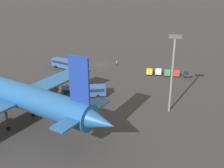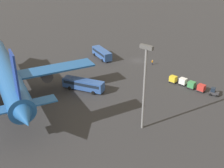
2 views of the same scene
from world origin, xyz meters
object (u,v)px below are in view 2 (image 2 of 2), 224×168
Objects in this scene: airplane at (6,73)px; worker_person at (152,62)px; baggage_tug at (214,92)px; cargo_cart_yellow at (173,79)px; shuttle_bus_near at (102,53)px; cargo_cart_red at (201,88)px; cargo_cart_white at (183,81)px; cargo_cart_green at (192,85)px; shuttle_bus_far at (83,84)px.

airplane reaches higher than worker_person.
cargo_cart_yellow is (12.01, 0.16, 0.25)m from baggage_tug.
shuttle_bus_near reaches higher than cargo_cart_yellow.
cargo_cart_red is at bearing -113.60° from airplane.
cargo_cart_red is 1.00× the size of cargo_cart_white.
airplane reaches higher than shuttle_bus_near.
cargo_cart_green reaches higher than worker_person.
shuttle_bus_near reaches higher than shuttle_bus_far.
baggage_tug is 1.25× the size of cargo_cart_yellow.
airplane is at bearing 48.38° from cargo_cart_white.
shuttle_bus_far is at bearing 45.74° from cargo_cart_white.
shuttle_bus_near is 5.19× the size of cargo_cart_white.
shuttle_bus_far is at bearing 80.18° from worker_person.
baggage_tug is at bearing -162.47° from shuttle_bus_far.
worker_person is 14.40m from cargo_cart_yellow.
cargo_cart_green is 1.00× the size of cargo_cart_white.
airplane is 20.07m from shuttle_bus_far.
shuttle_bus_near is 4.13× the size of baggage_tug.
airplane reaches higher than baggage_tug.
shuttle_bus_near is at bearing -77.52° from shuttle_bus_far.
baggage_tug is 1.25× the size of cargo_cart_green.
baggage_tug reaches higher than worker_person.
shuttle_bus_far is 32.17m from cargo_cart_red.
cargo_cart_yellow is at bearing -0.83° from cargo_cart_red.
airplane reaches higher than cargo_cart_red.
shuttle_bus_far is at bearing 41.11° from cargo_cart_green.
cargo_cart_white is 1.00× the size of cargo_cart_yellow.
shuttle_bus_far is 5.81× the size of cargo_cart_yellow.
airplane is at bearing 43.12° from cargo_cart_red.
shuttle_bus_near is 32.01m from cargo_cart_white.
airplane is 24.53× the size of cargo_cart_red.
shuttle_bus_near is at bearing -66.12° from airplane.
shuttle_bus_near is 41.15m from baggage_tug.
cargo_cart_red is at bearing 178.76° from cargo_cart_green.
baggage_tug is at bearing -177.95° from cargo_cart_green.
shuttle_bus_near is at bearing -2.96° from cargo_cart_red.
cargo_cart_yellow is at bearing 146.76° from worker_person.
worker_person is 19.50m from cargo_cart_green.
shuttle_bus_far is 5.81× the size of cargo_cart_green.
shuttle_bus_near is at bearing -12.47° from baggage_tug.
cargo_cart_red is 5.78m from cargo_cart_white.
airplane is 24.53× the size of cargo_cart_green.
baggage_tug is 25.27m from worker_person.
shuttle_bus_far reaches higher than cargo_cart_white.
shuttle_bus_far reaches higher than worker_person.
cargo_cart_yellow is at bearing 9.01° from cargo_cart_white.
airplane is 24.53× the size of cargo_cart_yellow.
cargo_cart_yellow is (-28.71, -35.10, -5.81)m from airplane.
worker_person is 22.18m from cargo_cart_red.
airplane is 54.20m from baggage_tug.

